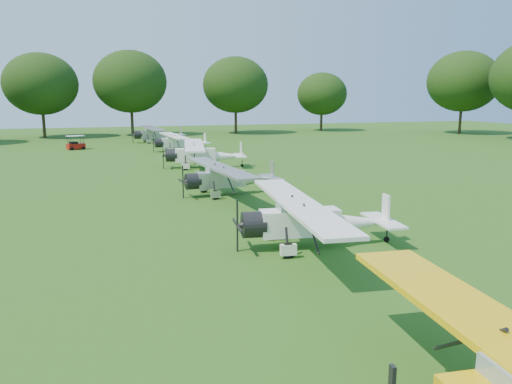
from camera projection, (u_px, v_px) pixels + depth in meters
ground at (251, 220)px, 24.67m from camera, size 160.00×160.00×0.00m
tree_belt at (320, 54)px, 24.34m from camera, size 137.36×130.27×14.52m
aircraft_3 at (312, 217)px, 20.06m from camera, size 6.70×10.66×2.09m
aircraft_4 at (228, 176)px, 30.81m from camera, size 6.31×10.04×1.97m
aircraft_5 at (201, 153)px, 42.34m from camera, size 7.11×11.27×2.21m
aircraft_6 at (179, 141)px, 55.17m from camera, size 6.22×9.92×1.95m
aircraft_7 at (157, 133)px, 65.52m from camera, size 6.84×10.90×2.14m
golf_cart at (75, 145)px, 56.86m from camera, size 2.13×1.71×1.59m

